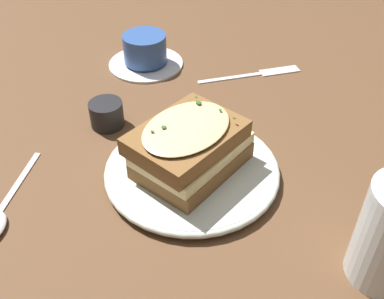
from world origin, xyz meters
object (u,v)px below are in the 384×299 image
sandwich (191,146)px  teacup_with_saucer (145,52)px  condiment_pot (107,114)px  fork (261,73)px  dinner_plate (192,170)px

sandwich → teacup_with_saucer: bearing=-24.0°
sandwich → condiment_pot: sandwich is taller
sandwich → condiment_pot: bearing=8.7°
teacup_with_saucer → fork: size_ratio=0.76×
sandwich → fork: size_ratio=0.87×
dinner_plate → teacup_with_saucer: 0.31m
teacup_with_saucer → fork: bearing=-124.0°
fork → condiment_pot: 0.29m
dinner_plate → condiment_pot: (0.17, 0.03, 0.01)m
dinner_plate → fork: size_ratio=1.29×
teacup_with_saucer → condiment_pot: 0.19m
dinner_plate → sandwich: (0.00, 0.00, 0.04)m
sandwich → fork: 0.30m
sandwich → teacup_with_saucer: 0.31m
condiment_pot → dinner_plate: bearing=-171.1°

